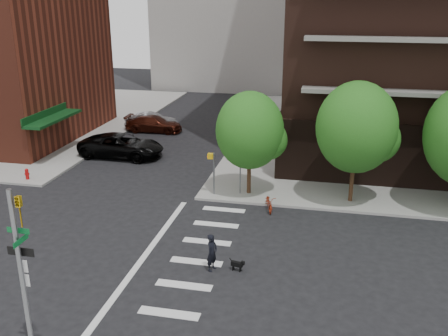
% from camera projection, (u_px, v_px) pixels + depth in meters
% --- Properties ---
extents(ground, '(120.00, 120.00, 0.00)m').
position_uv_depth(ground, '(134.00, 255.00, 23.28)').
color(ground, black).
rests_on(ground, ground).
extents(crosswalk, '(3.85, 13.00, 0.01)m').
position_uv_depth(crosswalk, '(180.00, 260.00, 22.84)').
color(crosswalk, silver).
rests_on(crosswalk, ground).
extents(tree_a, '(4.00, 4.00, 5.90)m').
position_uv_depth(tree_a, '(250.00, 130.00, 29.03)').
color(tree_a, '#301E11').
rests_on(tree_a, sidewalk_ne).
extents(tree_b, '(4.50, 4.50, 6.65)m').
position_uv_depth(tree_b, '(357.00, 127.00, 27.68)').
color(tree_b, '#301E11').
rests_on(tree_b, sidewalk_ne).
extents(traffic_signal, '(0.90, 0.75, 6.00)m').
position_uv_depth(traffic_signal, '(25.00, 292.00, 15.56)').
color(traffic_signal, slate).
rests_on(traffic_signal, sidewalk_s).
extents(pedestrian_signal, '(2.18, 0.67, 2.60)m').
position_uv_depth(pedestrian_signal, '(220.00, 167.00, 29.54)').
color(pedestrian_signal, slate).
rests_on(pedestrian_signal, sidewalk_ne).
extents(fire_hydrant, '(0.24, 0.24, 0.73)m').
position_uv_depth(fire_hydrant, '(27.00, 173.00, 32.39)').
color(fire_hydrant, '#A50C0C').
rests_on(fire_hydrant, sidewalk_nw).
extents(parked_car_black, '(3.06, 6.35, 1.74)m').
position_uv_depth(parked_car_black, '(121.00, 146.00, 37.25)').
color(parked_car_black, black).
rests_on(parked_car_black, ground).
extents(parked_car_maroon, '(2.19, 5.08, 1.46)m').
position_uv_depth(parked_car_maroon, '(154.00, 124.00, 44.25)').
color(parked_car_maroon, '#3C140C').
rests_on(parked_car_maroon, ground).
extents(parked_car_silver, '(2.02, 4.68, 1.50)m').
position_uv_depth(parked_car_silver, '(151.00, 121.00, 45.10)').
color(parked_car_silver, '#989AA0').
rests_on(parked_car_silver, ground).
extents(scooter, '(1.05, 1.84, 0.91)m').
position_uv_depth(scooter, '(269.00, 202.00, 28.05)').
color(scooter, '#99260E').
rests_on(scooter, ground).
extents(dog_walker, '(0.72, 0.58, 1.71)m').
position_uv_depth(dog_walker, '(212.00, 252.00, 21.76)').
color(dog_walker, black).
rests_on(dog_walker, ground).
extents(dog, '(0.63, 0.28, 0.53)m').
position_uv_depth(dog, '(238.00, 264.00, 21.83)').
color(dog, black).
rests_on(dog, ground).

